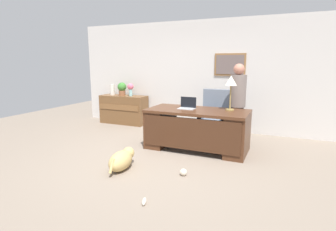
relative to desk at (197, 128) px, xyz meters
name	(u,v)px	position (x,y,z in m)	size (l,w,h in m)	color
ground_plane	(158,160)	(-0.42, -0.86, -0.43)	(12.00, 12.00, 0.00)	gray
back_wall	(203,76)	(-0.42, 1.74, 0.92)	(7.00, 0.16, 2.70)	silver
desk	(197,128)	(0.00, 0.00, 0.00)	(1.92, 0.92, 0.78)	#4C2B19
credenza	(124,109)	(-2.57, 1.39, -0.04)	(1.31, 0.50, 0.78)	brown
armchair	(214,117)	(0.12, 0.89, 0.06)	(0.60, 0.59, 1.09)	slate
person_standing	(237,104)	(0.65, 0.65, 0.43)	(0.32, 0.32, 1.66)	#262323
dog_lying	(122,160)	(-0.78, -1.44, -0.27)	(0.36, 0.73, 0.30)	tan
laptop	(187,106)	(-0.22, 0.07, 0.41)	(0.32, 0.22, 0.23)	#B2B5BA
desk_lamp	(231,83)	(0.58, 0.21, 0.88)	(0.22, 0.22, 0.65)	#9E8447
vase_with_flowers	(131,88)	(-2.34, 1.39, 0.57)	(0.17, 0.17, 0.34)	#92C9CD
vase_empty	(112,90)	(-2.93, 1.39, 0.50)	(0.14, 0.14, 0.30)	silver
potted_plant	(122,88)	(-2.61, 1.39, 0.55)	(0.24, 0.24, 0.36)	brown
dog_toy_ball	(183,172)	(0.21, -1.28, -0.38)	(0.11, 0.11, 0.11)	beige
dog_toy_bone	(144,201)	(0.06, -2.23, -0.40)	(0.18, 0.05, 0.05)	beige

